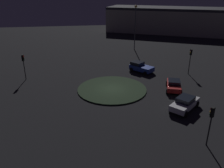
% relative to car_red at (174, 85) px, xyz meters
% --- Properties ---
extents(ground_plane, '(114.63, 114.63, 0.00)m').
position_rel_car_red_xyz_m(ground_plane, '(-8.15, 1.37, -0.72)').
color(ground_plane, black).
extents(roundabout_island, '(9.28, 9.28, 0.16)m').
position_rel_car_red_xyz_m(roundabout_island, '(-8.15, 1.37, -0.64)').
color(roundabout_island, '#263823').
rests_on(roundabout_island, ground_plane).
extents(car_red, '(3.03, 4.19, 1.37)m').
position_rel_car_red_xyz_m(car_red, '(0.00, 0.00, 0.00)').
color(car_red, red).
rests_on(car_red, ground_plane).
extents(car_blue, '(3.81, 4.13, 1.56)m').
position_rel_car_red_xyz_m(car_blue, '(-2.43, 7.68, 0.08)').
color(car_blue, '#1E38A5').
rests_on(car_blue, ground_plane).
extents(car_white, '(4.37, 4.05, 1.50)m').
position_rel_car_red_xyz_m(car_white, '(-0.92, -5.26, 0.06)').
color(car_white, white).
rests_on(car_white, ground_plane).
extents(traffic_light_east, '(0.39, 0.35, 3.99)m').
position_rel_car_red_xyz_m(traffic_light_east, '(4.80, 5.53, 2.12)').
color(traffic_light_east, '#2D2D2D').
rests_on(traffic_light_east, ground_plane).
extents(traffic_light_northwest, '(0.39, 0.36, 3.79)m').
position_rel_car_red_xyz_m(traffic_light_northwest, '(-20.31, 7.02, 1.99)').
color(traffic_light_northwest, '#2D2D2D').
rests_on(traffic_light_northwest, ground_plane).
extents(traffic_light_southeast, '(0.37, 0.39, 3.71)m').
position_rel_car_red_xyz_m(traffic_light_southeast, '(-1.83, -11.57, 1.93)').
color(traffic_light_southeast, '#2D2D2D').
rests_on(traffic_light_southeast, ground_plane).
extents(streetlamp_north, '(0.58, 0.58, 9.39)m').
position_rel_car_red_xyz_m(streetlamp_north, '(0.15, 22.22, 5.59)').
color(streetlamp_north, '#4C4C51').
rests_on(streetlamp_north, ground_plane).
extents(store_building, '(35.96, 25.69, 7.33)m').
position_rel_car_red_xyz_m(store_building, '(14.65, 41.67, 2.94)').
color(store_building, '#ADA893').
rests_on(store_building, ground_plane).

